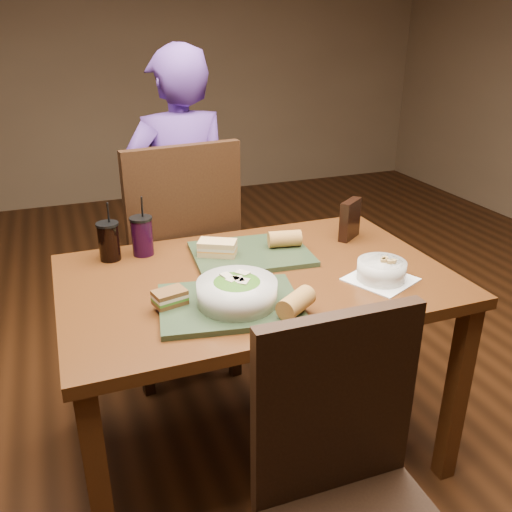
# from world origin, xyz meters

# --- Properties ---
(ground) EXTENTS (6.00, 6.00, 0.00)m
(ground) POSITION_xyz_m (0.00, 0.00, 0.00)
(ground) COLOR #381C0B
(ground) RESTS_ON ground
(dining_table) EXTENTS (1.30, 0.85, 0.75)m
(dining_table) POSITION_xyz_m (0.00, 0.00, 0.66)
(dining_table) COLOR #4C270F
(dining_table) RESTS_ON ground
(chair_near) EXTENTS (0.42, 0.42, 0.96)m
(chair_near) POSITION_xyz_m (-0.05, -0.76, 0.53)
(chair_near) COLOR black
(chair_near) RESTS_ON ground
(chair_far) EXTENTS (0.53, 0.53, 1.11)m
(chair_far) POSITION_xyz_m (-0.13, 0.59, 0.62)
(chair_far) COLOR black
(chair_far) RESTS_ON ground
(diner) EXTENTS (0.56, 0.39, 1.46)m
(diner) POSITION_xyz_m (-0.05, 0.90, 0.73)
(diner) COLOR #4E2D7D
(diner) RESTS_ON ground
(tray_near) EXTENTS (0.47, 0.39, 0.02)m
(tray_near) POSITION_xyz_m (-0.15, -0.18, 0.76)
(tray_near) COLOR #26351F
(tray_near) RESTS_ON dining_table
(tray_far) EXTENTS (0.45, 0.35, 0.02)m
(tray_far) POSITION_xyz_m (0.04, 0.16, 0.76)
(tray_far) COLOR #26351F
(tray_far) RESTS_ON dining_table
(salad_bowl) EXTENTS (0.24, 0.24, 0.08)m
(salad_bowl) POSITION_xyz_m (-0.14, -0.20, 0.81)
(salad_bowl) COLOR silver
(salad_bowl) RESTS_ON tray_near
(soup_bowl) EXTENTS (0.26, 0.26, 0.08)m
(soup_bowl) POSITION_xyz_m (0.38, -0.18, 0.79)
(soup_bowl) COLOR white
(soup_bowl) RESTS_ON dining_table
(sandwich_near) EXTENTS (0.11, 0.08, 0.04)m
(sandwich_near) POSITION_xyz_m (-0.33, -0.13, 0.79)
(sandwich_near) COLOR #593819
(sandwich_near) RESTS_ON tray_near
(sandwich_far) EXTENTS (0.15, 0.13, 0.05)m
(sandwich_far) POSITION_xyz_m (-0.08, 0.17, 0.79)
(sandwich_far) COLOR tan
(sandwich_far) RESTS_ON tray_far
(baguette_near) EXTENTS (0.14, 0.12, 0.06)m
(baguette_near) POSITION_xyz_m (0.01, -0.31, 0.80)
(baguette_near) COLOR #AD7533
(baguette_near) RESTS_ON tray_near
(baguette_far) EXTENTS (0.13, 0.08, 0.06)m
(baguette_far) POSITION_xyz_m (0.18, 0.16, 0.80)
(baguette_far) COLOR #AD7533
(baguette_far) RESTS_ON tray_far
(cup_cola) EXTENTS (0.08, 0.08, 0.22)m
(cup_cola) POSITION_xyz_m (-0.45, 0.31, 0.82)
(cup_cola) COLOR black
(cup_cola) RESTS_ON dining_table
(cup_berry) EXTENTS (0.08, 0.08, 0.22)m
(cup_berry) POSITION_xyz_m (-0.33, 0.31, 0.82)
(cup_berry) COLOR black
(cup_berry) RESTS_ON dining_table
(chip_bag) EXTENTS (0.12, 0.10, 0.16)m
(chip_bag) POSITION_xyz_m (0.47, 0.19, 0.83)
(chip_bag) COLOR black
(chip_bag) RESTS_ON dining_table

